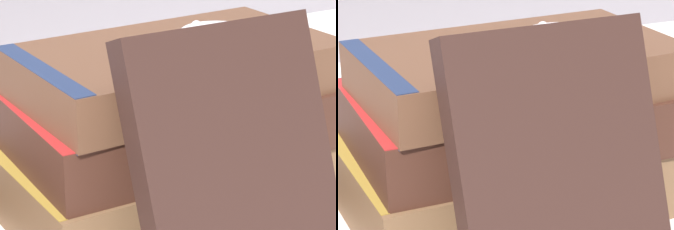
% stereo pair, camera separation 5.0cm
% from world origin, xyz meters
% --- Properties ---
extents(ground_plane, '(3.00, 3.00, 0.00)m').
position_xyz_m(ground_plane, '(0.00, 0.00, 0.00)').
color(ground_plane, silver).
extents(book_flat_bottom, '(0.21, 0.13, 0.05)m').
position_xyz_m(book_flat_bottom, '(-0.02, 0.00, 0.02)').
color(book_flat_bottom, brown).
rests_on(book_flat_bottom, ground_plane).
extents(book_flat_middle, '(0.19, 0.13, 0.04)m').
position_xyz_m(book_flat_middle, '(-0.02, -0.00, 0.06)').
color(book_flat_middle, '#422319').
rests_on(book_flat_middle, book_flat_bottom).
extents(book_flat_top, '(0.19, 0.12, 0.03)m').
position_xyz_m(book_flat_top, '(-0.02, -0.01, 0.10)').
color(book_flat_top, brown).
rests_on(book_flat_top, book_flat_middle).
extents(book_leaning_front, '(0.11, 0.07, 0.14)m').
position_xyz_m(book_leaning_front, '(-0.03, -0.10, 0.07)').
color(book_leaning_front, '#331E19').
rests_on(book_leaning_front, ground_plane).
extents(pocket_watch, '(0.05, 0.05, 0.01)m').
position_xyz_m(pocket_watch, '(0.02, -0.01, 0.11)').
color(pocket_watch, silver).
rests_on(pocket_watch, book_flat_top).
extents(reading_glasses, '(0.10, 0.07, 0.00)m').
position_xyz_m(reading_glasses, '(-0.05, 0.16, 0.00)').
color(reading_glasses, '#ADADB2').
rests_on(reading_glasses, ground_plane).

